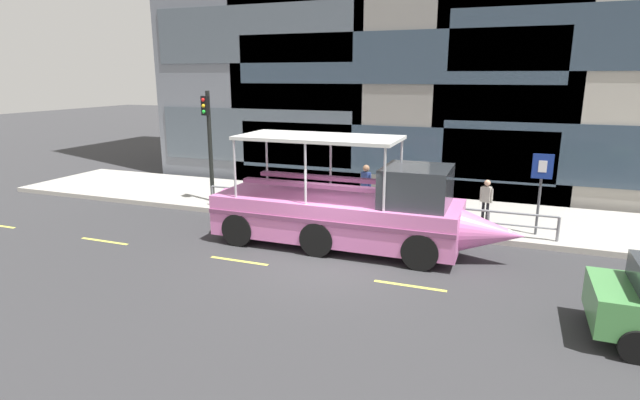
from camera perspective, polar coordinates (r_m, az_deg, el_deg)
name	(u,v)px	position (r m, az deg, el deg)	size (l,w,h in m)	color
ground_plane	(332,260)	(14.20, 1.37, -6.81)	(120.00, 120.00, 0.00)	#333335
sidewalk	(381,209)	(19.30, 6.96, -0.99)	(32.00, 4.80, 0.18)	#A8A59E
curb_edge	(363,227)	(16.98, 4.90, -3.02)	(32.00, 0.18, 0.18)	#B2ADA3
lane_centreline	(319,272)	(13.32, -0.11, -8.24)	(25.80, 0.12, 0.01)	#DBD64C
curb_guardrail	(364,206)	(17.14, 5.06, -0.69)	(12.16, 0.09, 0.79)	gray
traffic_light_pole	(209,136)	(19.93, -12.53, 7.13)	(0.24, 0.46, 4.30)	black
parking_sign	(541,180)	(16.77, 23.83, 2.05)	(0.60, 0.12, 2.56)	#4C4F54
duck_tour_boat	(353,212)	(14.93, 3.77, -1.35)	(9.16, 2.47, 3.31)	pink
pedestrian_near_bow	(486,198)	(17.57, 18.37, 0.27)	(0.42, 0.25, 1.51)	black
pedestrian_mid_left	(366,184)	(18.13, 5.23, 1.82)	(0.45, 0.33, 1.76)	#1E2338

